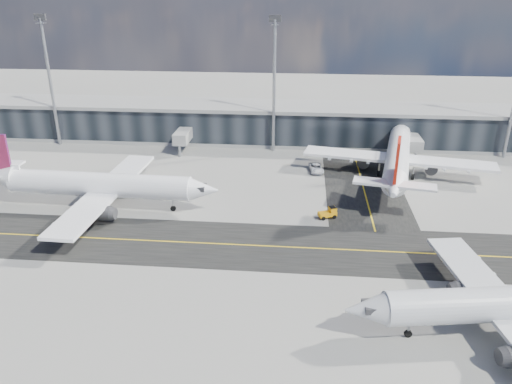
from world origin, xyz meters
TOP-DOWN VIEW (x-y plane):
  - ground at (0.00, 0.00)m, footprint 300.00×300.00m
  - taxiway_lanes at (3.91, 10.74)m, footprint 180.00×63.00m
  - terminal_concourse at (0.04, 54.93)m, footprint 152.00×19.80m
  - floodlight_masts at (0.00, 48.00)m, footprint 102.50×0.70m
  - airliner_af at (-27.43, 14.84)m, footprint 41.01×34.91m
  - airliner_redtail at (24.75, 33.75)m, footprint 36.78×42.87m
  - baggage_tug at (11.09, 14.26)m, footprint 3.17×2.35m
  - service_van at (9.40, 35.39)m, footprint 3.25×5.69m

SIDE VIEW (x-z plane):
  - ground at x=0.00m, z-range 0.00..0.00m
  - taxiway_lanes at x=3.91m, z-range -0.01..0.03m
  - service_van at x=9.40m, z-range 0.00..1.50m
  - baggage_tug at x=11.09m, z-range 0.00..1.80m
  - airliner_af at x=-27.43m, z-range -2.06..10.10m
  - terminal_concourse at x=0.04m, z-range -0.31..8.49m
  - airliner_redtail at x=24.75m, z-range -2.16..10.59m
  - floodlight_masts at x=0.00m, z-range 1.16..30.06m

